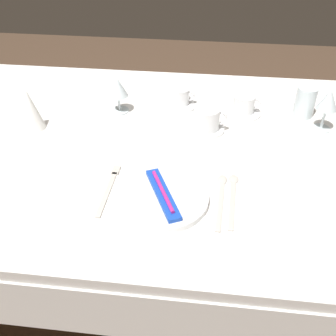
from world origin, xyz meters
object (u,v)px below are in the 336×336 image
at_px(wine_glass_centre, 328,101).
at_px(drink_tumbler, 305,104).
at_px(coffee_cup_right, 244,104).
at_px(fork_outer, 109,188).
at_px(spoon_dessert, 233,194).
at_px(dinner_plate, 163,198).
at_px(wine_glass_left, 118,89).
at_px(napkin_folded, 31,110).
at_px(coffee_cup_left, 207,118).
at_px(coffee_cup_far, 180,96).
at_px(toothbrush_package, 163,194).
at_px(spoon_soup, 221,195).

xyz_separation_m(wine_glass_centre, drink_tumbler, (-0.05, 0.09, -0.06)).
bearing_deg(coffee_cup_right, drink_tumbler, 3.63).
bearing_deg(fork_outer, spoon_dessert, 2.19).
distance_m(dinner_plate, drink_tumbler, 0.68).
relative_size(wine_glass_left, napkin_folded, 0.92).
bearing_deg(napkin_folded, coffee_cup_left, 5.09).
relative_size(spoon_dessert, wine_glass_centre, 1.48).
xyz_separation_m(spoon_dessert, coffee_cup_far, (-0.19, 0.49, 0.04)).
bearing_deg(napkin_folded, wine_glass_left, 28.76).
bearing_deg(coffee_cup_right, wine_glass_left, -175.86).
relative_size(dinner_plate, toothbrush_package, 1.21).
relative_size(spoon_dessert, coffee_cup_far, 2.32).
distance_m(wine_glass_left, drink_tumbler, 0.67).
bearing_deg(spoon_soup, coffee_cup_far, 108.06).
distance_m(toothbrush_package, napkin_folded, 0.58).
bearing_deg(wine_glass_left, wine_glass_centre, -3.40).
distance_m(fork_outer, napkin_folded, 0.44).
bearing_deg(wine_glass_centre, toothbrush_package, -139.50).
bearing_deg(wine_glass_left, coffee_cup_right, 4.14).
xyz_separation_m(dinner_plate, coffee_cup_right, (0.23, 0.50, 0.03)).
bearing_deg(drink_tumbler, fork_outer, -141.60).
bearing_deg(wine_glass_centre, drink_tumbler, 119.20).
height_order(toothbrush_package, coffee_cup_far, coffee_cup_far).
xyz_separation_m(fork_outer, drink_tumbler, (0.60, 0.48, 0.05)).
distance_m(spoon_soup, wine_glass_left, 0.57).
relative_size(coffee_cup_left, coffee_cup_far, 1.15).
bearing_deg(wine_glass_centre, spoon_soup, -131.46).
distance_m(toothbrush_package, coffee_cup_left, 0.39).
bearing_deg(drink_tumbler, spoon_soup, -121.48).
distance_m(toothbrush_package, spoon_dessert, 0.20).
distance_m(wine_glass_centre, wine_glass_left, 0.71).
bearing_deg(napkin_folded, coffee_cup_far, 24.12).
height_order(wine_glass_left, drink_tumbler, wine_glass_left).
height_order(fork_outer, wine_glass_left, wine_glass_left).
relative_size(spoon_dessert, coffee_cup_right, 2.25).
height_order(wine_glass_left, napkin_folded, napkin_folded).
height_order(toothbrush_package, coffee_cup_left, coffee_cup_left).
height_order(fork_outer, spoon_dessert, spoon_dessert).
bearing_deg(spoon_soup, fork_outer, -178.77).
relative_size(toothbrush_package, coffee_cup_left, 1.84).
xyz_separation_m(spoon_soup, coffee_cup_left, (-0.05, 0.33, 0.04)).
relative_size(coffee_cup_left, wine_glass_left, 0.85).
distance_m(spoon_soup, wine_glass_centre, 0.52).
bearing_deg(spoon_dessert, fork_outer, -177.81).
bearing_deg(dinner_plate, wine_glass_left, 115.23).
xyz_separation_m(spoon_dessert, wine_glass_left, (-0.41, 0.42, 0.09)).
xyz_separation_m(coffee_cup_left, wine_glass_left, (-0.32, 0.09, 0.04)).
xyz_separation_m(dinner_plate, toothbrush_package, (-0.00, 0.00, 0.02)).
xyz_separation_m(wine_glass_left, drink_tumbler, (0.66, 0.05, -0.04)).
xyz_separation_m(coffee_cup_right, napkin_folded, (-0.72, -0.18, 0.03)).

